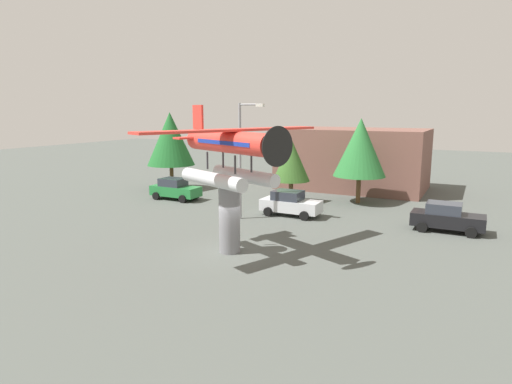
{
  "coord_description": "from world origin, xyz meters",
  "views": [
    {
      "loc": [
        11.32,
        -18.92,
        7.31
      ],
      "look_at": [
        0.0,
        3.0,
        2.7
      ],
      "focal_mm": 30.72,
      "sensor_mm": 36.0,
      "label": 1
    }
  ],
  "objects_px": {
    "display_pedestal": "(229,219)",
    "floatplane_monument": "(230,152)",
    "tree_east": "(291,160)",
    "storefront_building": "(353,159)",
    "car_mid_silver": "(290,203)",
    "car_far_black": "(447,217)",
    "streetlight_primary": "(243,153)",
    "tree_west": "(170,139)",
    "tree_center_back": "(360,148)",
    "car_near_green": "(175,189)"
  },
  "relations": [
    {
      "from": "display_pedestal",
      "to": "floatplane_monument",
      "type": "distance_m",
      "value": 3.47
    },
    {
      "from": "tree_east",
      "to": "storefront_building",
      "type": "bearing_deg",
      "value": 73.86
    },
    {
      "from": "car_mid_silver",
      "to": "car_far_black",
      "type": "xyz_separation_m",
      "value": [
        10.12,
        0.58,
        0.0
      ]
    },
    {
      "from": "car_far_black",
      "to": "streetlight_primary",
      "type": "bearing_deg",
      "value": -166.74
    },
    {
      "from": "tree_west",
      "to": "tree_center_back",
      "type": "height_order",
      "value": "tree_west"
    },
    {
      "from": "car_near_green",
      "to": "tree_east",
      "type": "relative_size",
      "value": 0.83
    },
    {
      "from": "floatplane_monument",
      "to": "tree_east",
      "type": "bearing_deg",
      "value": 122.48
    },
    {
      "from": "floatplane_monument",
      "to": "tree_center_back",
      "type": "xyz_separation_m",
      "value": [
        2.69,
        15.46,
        -0.83
      ]
    },
    {
      "from": "car_near_green",
      "to": "tree_east",
      "type": "xyz_separation_m",
      "value": [
        9.07,
        3.25,
        2.52
      ]
    },
    {
      "from": "car_near_green",
      "to": "display_pedestal",
      "type": "bearing_deg",
      "value": -41.46
    },
    {
      "from": "floatplane_monument",
      "to": "car_far_black",
      "type": "xyz_separation_m",
      "value": [
        9.64,
        9.57,
        -4.39
      ]
    },
    {
      "from": "floatplane_monument",
      "to": "car_mid_silver",
      "type": "xyz_separation_m",
      "value": [
        -0.48,
        8.98,
        -4.39
      ]
    },
    {
      "from": "car_far_black",
      "to": "floatplane_monument",
      "type": "bearing_deg",
      "value": -135.21
    },
    {
      "from": "floatplane_monument",
      "to": "car_near_green",
      "type": "bearing_deg",
      "value": 161.83
    },
    {
      "from": "car_near_green",
      "to": "tree_west",
      "type": "bearing_deg",
      "value": 131.0
    },
    {
      "from": "streetlight_primary",
      "to": "tree_center_back",
      "type": "relative_size",
      "value": 1.16
    },
    {
      "from": "car_near_green",
      "to": "tree_west",
      "type": "height_order",
      "value": "tree_west"
    },
    {
      "from": "display_pedestal",
      "to": "storefront_building",
      "type": "xyz_separation_m",
      "value": [
        0.55,
        22.0,
        1.01
      ]
    },
    {
      "from": "storefront_building",
      "to": "car_far_black",
      "type": "bearing_deg",
      "value": -53.57
    },
    {
      "from": "floatplane_monument",
      "to": "storefront_building",
      "type": "bearing_deg",
      "value": 112.02
    },
    {
      "from": "car_near_green",
      "to": "streetlight_primary",
      "type": "xyz_separation_m",
      "value": [
        8.27,
        -3.27,
        3.65
      ]
    },
    {
      "from": "tree_west",
      "to": "storefront_building",
      "type": "bearing_deg",
      "value": 29.65
    },
    {
      "from": "display_pedestal",
      "to": "floatplane_monument",
      "type": "xyz_separation_m",
      "value": [
        0.12,
        -0.05,
        3.47
      ]
    },
    {
      "from": "tree_east",
      "to": "tree_center_back",
      "type": "relative_size",
      "value": 0.75
    },
    {
      "from": "car_mid_silver",
      "to": "car_far_black",
      "type": "distance_m",
      "value": 10.14
    },
    {
      "from": "storefront_building",
      "to": "tree_east",
      "type": "distance_m",
      "value": 9.32
    },
    {
      "from": "storefront_building",
      "to": "tree_center_back",
      "type": "height_order",
      "value": "tree_center_back"
    },
    {
      "from": "car_mid_silver",
      "to": "streetlight_primary",
      "type": "height_order",
      "value": "streetlight_primary"
    },
    {
      "from": "storefront_building",
      "to": "tree_east",
      "type": "xyz_separation_m",
      "value": [
        -2.59,
        -8.94,
        0.59
      ]
    },
    {
      "from": "display_pedestal",
      "to": "car_far_black",
      "type": "xyz_separation_m",
      "value": [
        9.76,
        9.52,
        -0.92
      ]
    },
    {
      "from": "floatplane_monument",
      "to": "car_mid_silver",
      "type": "height_order",
      "value": "floatplane_monument"
    },
    {
      "from": "tree_west",
      "to": "car_mid_silver",
      "type": "bearing_deg",
      "value": -18.21
    },
    {
      "from": "streetlight_primary",
      "to": "car_near_green",
      "type": "bearing_deg",
      "value": 158.44
    },
    {
      "from": "car_far_black",
      "to": "car_mid_silver",
      "type": "bearing_deg",
      "value": -176.7
    },
    {
      "from": "floatplane_monument",
      "to": "car_near_green",
      "type": "xyz_separation_m",
      "value": [
        -11.23,
        9.86,
        -4.39
      ]
    },
    {
      "from": "car_far_black",
      "to": "storefront_building",
      "type": "xyz_separation_m",
      "value": [
        -9.21,
        12.48,
        1.93
      ]
    },
    {
      "from": "streetlight_primary",
      "to": "tree_east",
      "type": "bearing_deg",
      "value": 83.0
    },
    {
      "from": "car_near_green",
      "to": "car_far_black",
      "type": "distance_m",
      "value": 20.87
    },
    {
      "from": "tree_west",
      "to": "tree_center_back",
      "type": "relative_size",
      "value": 1.06
    },
    {
      "from": "floatplane_monument",
      "to": "car_mid_silver",
      "type": "relative_size",
      "value": 2.38
    },
    {
      "from": "tree_east",
      "to": "tree_center_back",
      "type": "xyz_separation_m",
      "value": [
        4.85,
        2.35,
        1.03
      ]
    },
    {
      "from": "storefront_building",
      "to": "tree_center_back",
      "type": "bearing_deg",
      "value": -71.04
    },
    {
      "from": "car_mid_silver",
      "to": "car_far_black",
      "type": "relative_size",
      "value": 1.0
    },
    {
      "from": "streetlight_primary",
      "to": "tree_west",
      "type": "bearing_deg",
      "value": 148.73
    },
    {
      "from": "car_mid_silver",
      "to": "tree_center_back",
      "type": "relative_size",
      "value": 0.62
    },
    {
      "from": "storefront_building",
      "to": "tree_center_back",
      "type": "xyz_separation_m",
      "value": [
        2.26,
        -6.59,
        1.63
      ]
    },
    {
      "from": "streetlight_primary",
      "to": "storefront_building",
      "type": "height_order",
      "value": "streetlight_primary"
    },
    {
      "from": "display_pedestal",
      "to": "car_mid_silver",
      "type": "relative_size",
      "value": 0.86
    },
    {
      "from": "car_near_green",
      "to": "car_far_black",
      "type": "xyz_separation_m",
      "value": [
        20.86,
        -0.3,
        0.0
      ]
    },
    {
      "from": "tree_east",
      "to": "tree_center_back",
      "type": "bearing_deg",
      "value": 25.81
    }
  ]
}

